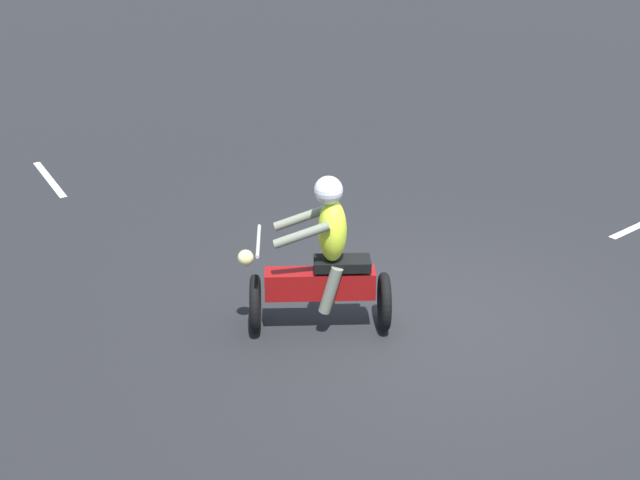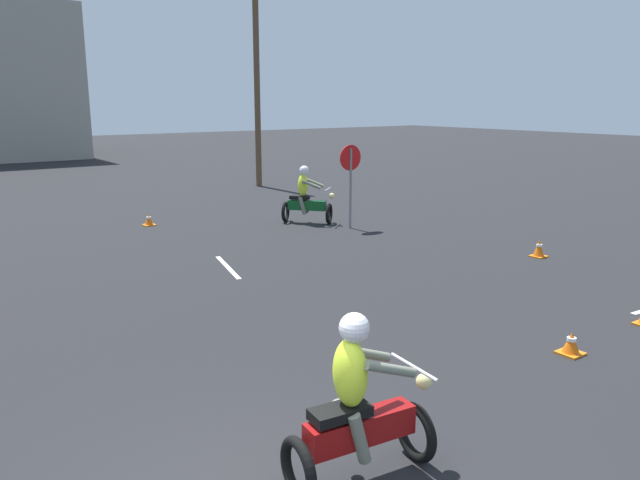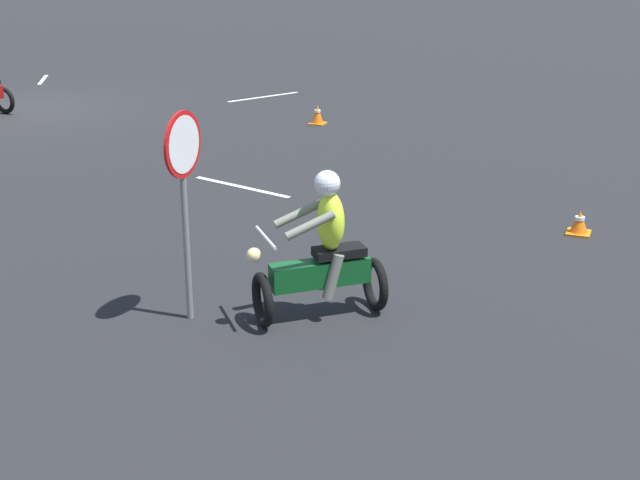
{
  "view_description": "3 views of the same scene",
  "coord_description": "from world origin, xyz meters",
  "px_view_note": "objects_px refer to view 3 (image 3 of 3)",
  "views": [
    {
      "loc": [
        2.36,
        7.7,
        4.72
      ],
      "look_at": [
        1.21,
        -0.05,
        1.0
      ],
      "focal_mm": 50.0,
      "sensor_mm": 36.0,
      "label": 1
    },
    {
      "loc": [
        -2.15,
        -4.09,
        3.49
      ],
      "look_at": [
        4.56,
        5.24,
        0.9
      ],
      "focal_mm": 35.0,
      "sensor_mm": 36.0,
      "label": 2
    },
    {
      "loc": [
        16.16,
        13.86,
        4.14
      ],
      "look_at": [
        7.9,
        10.54,
        0.9
      ],
      "focal_mm": 50.0,
      "sensor_mm": 36.0,
      "label": 3
    }
  ],
  "objects_px": {
    "stop_sign": "(184,174)",
    "motorcycle_rider_background": "(323,255)",
    "traffic_cone_far_center": "(318,115)",
    "traffic_cone_mid_center": "(579,223)"
  },
  "relations": [
    {
      "from": "motorcycle_rider_background",
      "to": "traffic_cone_far_center",
      "type": "distance_m",
      "value": 9.66
    },
    {
      "from": "stop_sign",
      "to": "traffic_cone_far_center",
      "type": "height_order",
      "value": "stop_sign"
    },
    {
      "from": "stop_sign",
      "to": "motorcycle_rider_background",
      "type": "bearing_deg",
      "value": 113.41
    },
    {
      "from": "motorcycle_rider_background",
      "to": "traffic_cone_far_center",
      "type": "bearing_deg",
      "value": -18.89
    },
    {
      "from": "motorcycle_rider_background",
      "to": "traffic_cone_far_center",
      "type": "xyz_separation_m",
      "value": [
        -8.92,
        -3.68,
        -0.52
      ]
    },
    {
      "from": "traffic_cone_far_center",
      "to": "traffic_cone_mid_center",
      "type": "bearing_deg",
      "value": 49.58
    },
    {
      "from": "stop_sign",
      "to": "traffic_cone_far_center",
      "type": "bearing_deg",
      "value": -166.08
    },
    {
      "from": "motorcycle_rider_background",
      "to": "traffic_cone_mid_center",
      "type": "relative_size",
      "value": 4.97
    },
    {
      "from": "traffic_cone_mid_center",
      "to": "motorcycle_rider_background",
      "type": "bearing_deg",
      "value": -30.76
    },
    {
      "from": "motorcycle_rider_background",
      "to": "traffic_cone_mid_center",
      "type": "height_order",
      "value": "motorcycle_rider_background"
    }
  ]
}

